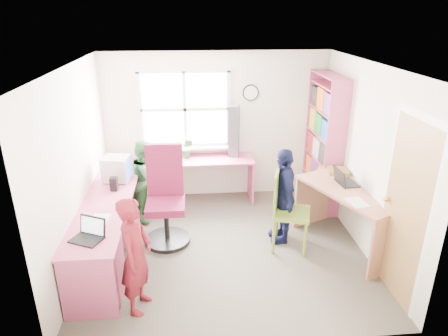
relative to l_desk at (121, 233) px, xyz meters
name	(u,v)px	position (x,y,z in m)	size (l,w,h in m)	color
room	(226,160)	(1.32, 0.38, 0.76)	(3.64, 3.44, 2.44)	#463F37
l_desk	(121,233)	(0.00, 0.00, 0.00)	(2.38, 2.95, 0.75)	#C95077
right_desk	(348,206)	(2.91, 0.19, 0.15)	(1.18, 1.59, 0.83)	tan
bookshelf	(324,145)	(2.96, 1.47, 0.55)	(0.30, 1.02, 2.10)	#C95077
swivel_chair	(166,201)	(0.52, 0.58, 0.12)	(0.63, 0.63, 1.34)	black
wooden_chair	(285,207)	(2.09, 0.24, 0.13)	(0.59, 0.59, 1.08)	olive
crt_monitor	(117,169)	(-0.15, 0.95, 0.47)	(0.40, 0.37, 0.35)	silver
laptop_left	(89,234)	(-0.21, -0.57, 0.35)	(0.40, 0.37, 0.22)	black
laptop_right	(344,180)	(2.89, 0.38, 0.43)	(0.29, 0.34, 0.22)	black
speaker_a	(114,184)	(-0.15, 0.61, 0.39)	(0.10, 0.10, 0.18)	black
speaker_b	(115,171)	(-0.20, 1.06, 0.38)	(0.11, 0.11, 0.18)	black
cd_tower	(234,131)	(1.58, 1.80, 0.71)	(0.19, 0.18, 0.83)	black
game_box	(338,171)	(2.95, 0.75, 0.40)	(0.32, 0.32, 0.05)	red
paper_a	(100,220)	(-0.18, -0.18, 0.30)	(0.22, 0.30, 0.00)	silver
paper_b	(357,202)	(2.85, -0.17, 0.38)	(0.23, 0.30, 0.00)	silver
potted_plant	(188,148)	(0.83, 1.77, 0.46)	(0.18, 0.14, 0.32)	#29672E
person_red	(136,256)	(0.29, -0.79, 0.19)	(0.47, 0.31, 1.30)	maroon
person_green	(147,180)	(0.21, 1.24, 0.16)	(0.60, 0.46, 1.23)	#2B6C30
person_navy	(283,196)	(2.09, 0.43, 0.21)	(0.78, 0.32, 1.33)	#13173B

